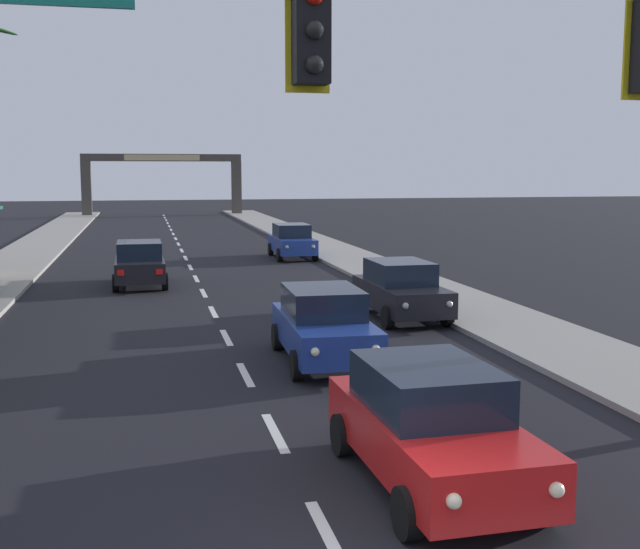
% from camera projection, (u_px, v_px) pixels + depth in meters
% --- Properties ---
extents(sidewalk_right, '(3.20, 110.00, 0.14)m').
position_uv_depth(sidewalk_right, '(415.00, 285.00, 29.28)').
color(sidewalk_right, '#9E998E').
rests_on(sidewalk_right, ground).
extents(lane_markings, '(4.28, 89.87, 0.01)m').
position_uv_depth(lane_markings, '(213.00, 289.00, 28.62)').
color(lane_markings, silver).
rests_on(lane_markings, ground).
extents(sedan_lead_at_stop_bar, '(2.03, 4.48, 1.68)m').
position_uv_depth(sedan_lead_at_stop_bar, '(430.00, 425.00, 10.75)').
color(sedan_lead_at_stop_bar, red).
rests_on(sedan_lead_at_stop_bar, ground).
extents(sedan_third_in_queue, '(2.04, 4.49, 1.68)m').
position_uv_depth(sedan_third_in_queue, '(324.00, 325.00, 17.72)').
color(sedan_third_in_queue, navy).
rests_on(sedan_third_in_queue, ground).
extents(sedan_oncoming_far, '(1.97, 4.46, 1.68)m').
position_uv_depth(sedan_oncoming_far, '(140.00, 263.00, 29.45)').
color(sedan_oncoming_far, black).
rests_on(sedan_oncoming_far, ground).
extents(sedan_parked_nearest_kerb, '(1.99, 4.47, 1.68)m').
position_uv_depth(sedan_parked_nearest_kerb, '(292.00, 241.00, 38.78)').
color(sedan_parked_nearest_kerb, navy).
rests_on(sedan_parked_nearest_kerb, ground).
extents(sedan_parked_mid_kerb, '(1.96, 4.46, 1.68)m').
position_uv_depth(sedan_parked_mid_kerb, '(401.00, 289.00, 22.98)').
color(sedan_parked_mid_kerb, black).
rests_on(sedan_parked_mid_kerb, ground).
extents(town_gateway_arch, '(15.04, 0.90, 5.86)m').
position_uv_depth(town_gateway_arch, '(163.00, 175.00, 75.22)').
color(town_gateway_arch, '#423D38').
rests_on(town_gateway_arch, ground).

